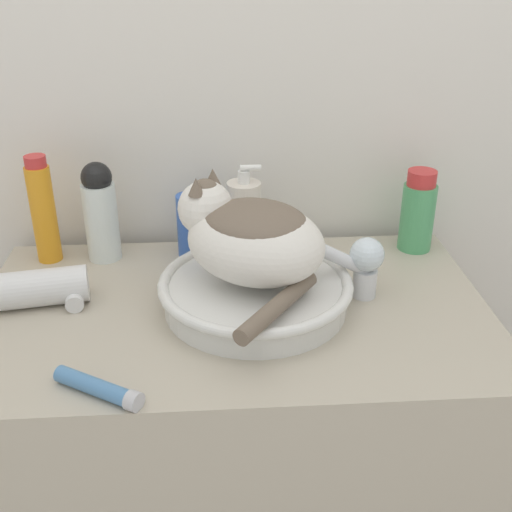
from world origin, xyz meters
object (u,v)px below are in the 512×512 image
Objects in this scene: lotion_bottle_white at (100,212)px; spray_bottle_trigger at (191,224)px; mouthwash_bottle at (418,212)px; cream_tube at (99,388)px; faucet at (363,263)px; shampoo_bottle_tall at (43,211)px; hair_dryer at (41,289)px; cat at (250,235)px; soap_pump_bottle at (244,218)px.

lotion_bottle_white is 0.18m from spray_bottle_trigger.
lotion_bottle_white is 1.33× the size of spray_bottle_trigger.
mouthwash_bottle reaches higher than cream_tube.
faucet is 0.91× the size of cream_tube.
shampoo_bottle_tall is at bearing -25.07° from faucet.
lotion_bottle_white is 1.05× the size of hair_dryer.
cat is at bearing 165.64° from hair_dryer.
cream_tube is at bearing -117.54° from soap_pump_bottle.
faucet is 0.74× the size of mouthwash_bottle.
cat reaches higher than lotion_bottle_white.
shampoo_bottle_tall reaches higher than hair_dryer.
mouthwash_bottle is (0.64, 0.00, -0.02)m from lotion_bottle_white.
cat is 0.22m from faucet.
shampoo_bottle_tall is at bearing -180.00° from mouthwash_bottle.
shampoo_bottle_tall reaches higher than spray_bottle_trigger.
soap_pump_bottle is at bearing -0.00° from spray_bottle_trigger.
spray_bottle_trigger is (-0.47, 0.00, -0.01)m from mouthwash_bottle.
shampoo_bottle_tall is at bearing 180.00° from soap_pump_bottle.
faucet is 0.28m from soap_pump_bottle.
lotion_bottle_white reaches higher than soap_pump_bottle.
mouthwash_bottle is 1.12× the size of spray_bottle_trigger.
hair_dryer is (-0.26, -0.18, -0.04)m from spray_bottle_trigger.
cream_tube is 0.72× the size of hair_dryer.
cream_tube is at bearing -69.68° from shampoo_bottle_tall.
cat is 1.87× the size of soap_pump_bottle.
lotion_bottle_white is at bearing 180.00° from soap_pump_bottle.
soap_pump_bottle is 0.99× the size of hair_dryer.
soap_pump_bottle is (0.29, -0.00, -0.02)m from lotion_bottle_white.
hair_dryer is (0.03, -0.18, -0.08)m from shampoo_bottle_tall.
soap_pump_bottle is at bearing -50.63° from faucet.
spray_bottle_trigger is at bearing -38.97° from faucet.
spray_bottle_trigger is at bearing 180.00° from mouthwash_bottle.
cat is 0.35m from cream_tube.
lotion_bottle_white is 1.19× the size of mouthwash_bottle.
shampoo_bottle_tall reaches higher than lotion_bottle_white.
cat is 1.63× the size of shampoo_bottle_tall.
spray_bottle_trigger is 0.47m from cream_tube.
cat is 0.39m from hair_dryer.
cat is at bearing -1.45° from faucet.
lotion_bottle_white reaches higher than faucet.
faucet is (0.20, 0.02, -0.07)m from cat.
cream_tube is at bearing 77.10° from cat.
soap_pump_bottle is at bearing 0.00° from shampoo_bottle_tall.
soap_pump_bottle is 0.51m from cream_tube.
soap_pump_bottle is 1.12× the size of mouthwash_bottle.
lotion_bottle_white is at bearing -28.74° from faucet.
soap_pump_bottle is 0.11m from spray_bottle_trigger.
cat is 0.45m from shampoo_bottle_tall.
soap_pump_bottle is (0.00, 0.21, -0.06)m from cat.
hair_dryer is (-0.57, 0.01, -0.04)m from faucet.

